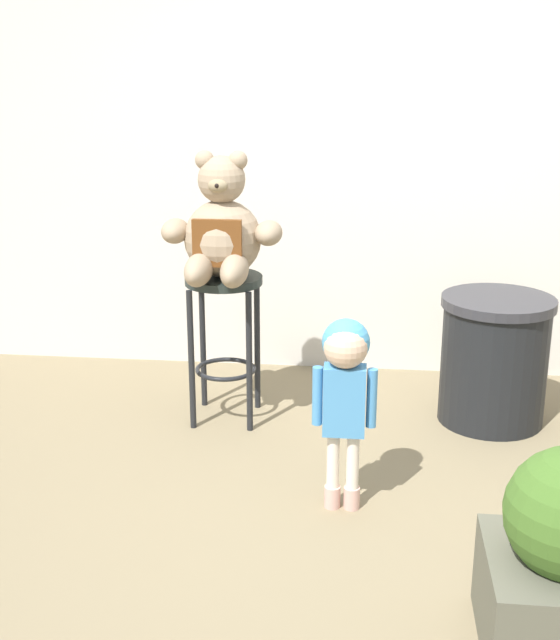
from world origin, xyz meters
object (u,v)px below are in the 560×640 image
Objects in this scene: teddy_bear at (222,233)px; trash_bin at (494,359)px; bar_stool_with_teddy at (225,318)px; child_walking at (345,374)px.

trash_bin is at bearing 6.08° from teddy_bear.
child_walking is (0.65, -0.87, 0.05)m from bar_stool_with_teddy.
trash_bin is at bearing 82.67° from child_walking.
teddy_bear is 0.93× the size of trash_bin.
teddy_bear is 1.56m from trash_bin.
bar_stool_with_teddy reaches higher than trash_bin.
teddy_bear is at bearing -90.00° from bar_stool_with_teddy.
teddy_bear is (0.00, -0.03, 0.45)m from bar_stool_with_teddy.
bar_stool_with_teddy is at bearing 90.00° from teddy_bear.
child_walking is 1.27m from trash_bin.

